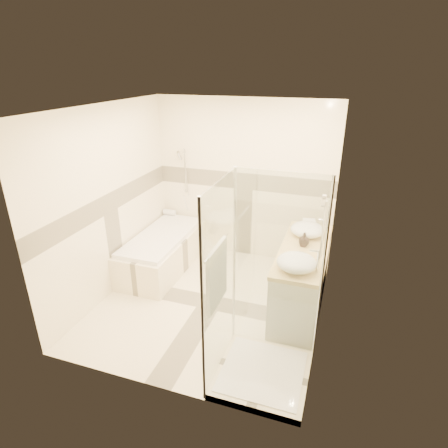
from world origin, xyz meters
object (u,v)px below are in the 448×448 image
(vanity, at_px, (302,278))
(vessel_sink_far, at_px, (296,262))
(bathtub, at_px, (163,249))
(shower_enclosure, at_px, (255,330))
(vessel_sink_near, at_px, (307,229))
(amenity_bottle_a, at_px, (304,241))
(amenity_bottle_b, at_px, (304,239))

(vanity, xyz_separation_m, vessel_sink_far, (-0.02, -0.55, 0.51))
(bathtub, bearing_deg, shower_enclosure, -41.10)
(shower_enclosure, bearing_deg, bathtub, 138.90)
(vessel_sink_near, relative_size, amenity_bottle_a, 2.85)
(bathtub, bearing_deg, vessel_sink_far, -22.96)
(amenity_bottle_b, bearing_deg, bathtub, 172.55)
(vanity, relative_size, vessel_sink_far, 3.71)
(amenity_bottle_b, bearing_deg, vessel_sink_near, 90.00)
(vanity, bearing_deg, bathtub, 170.75)
(bathtub, distance_m, vessel_sink_near, 2.22)
(vanity, distance_m, vessel_sink_far, 0.75)
(shower_enclosure, xyz_separation_m, amenity_bottle_a, (0.27, 1.32, 0.42))
(bathtub, height_order, shower_enclosure, shower_enclosure)
(vessel_sink_far, bearing_deg, amenity_bottle_b, 90.00)
(bathtub, xyz_separation_m, vessel_sink_near, (2.13, 0.02, 0.63))
(vanity, bearing_deg, shower_enclosure, -102.97)
(bathtub, bearing_deg, amenity_bottle_a, -8.08)
(amenity_bottle_a, bearing_deg, amenity_bottle_b, 90.00)
(vanity, bearing_deg, amenity_bottle_a, 112.81)
(shower_enclosure, height_order, amenity_bottle_b, shower_enclosure)
(vanity, distance_m, vessel_sink_near, 0.63)
(vessel_sink_far, bearing_deg, vessel_sink_near, 90.00)
(vanity, height_order, vessel_sink_near, vessel_sink_near)
(shower_enclosure, distance_m, amenity_bottle_b, 1.44)
(vanity, relative_size, amenity_bottle_a, 10.56)
(vessel_sink_near, xyz_separation_m, vessel_sink_far, (0.00, -0.93, -0.00))
(vessel_sink_near, height_order, amenity_bottle_a, vessel_sink_near)
(vessel_sink_far, xyz_separation_m, amenity_bottle_b, (0.00, 0.62, -0.00))
(bathtub, relative_size, amenity_bottle_b, 9.97)
(vanity, bearing_deg, vessel_sink_near, 93.05)
(amenity_bottle_a, xyz_separation_m, amenity_bottle_b, (0.00, 0.02, 0.01))
(vessel_sink_near, height_order, amenity_bottle_b, vessel_sink_near)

